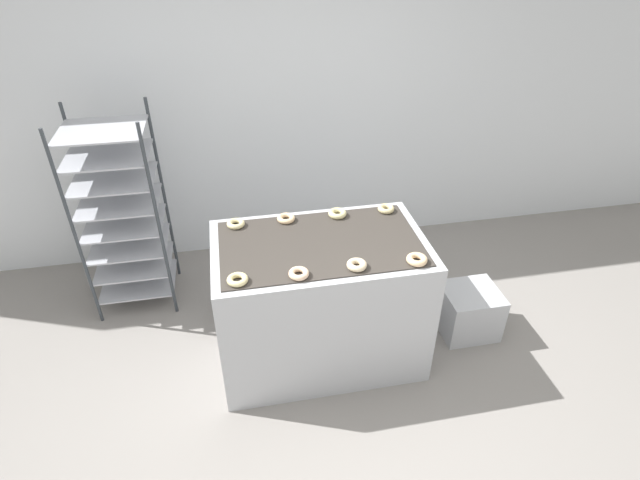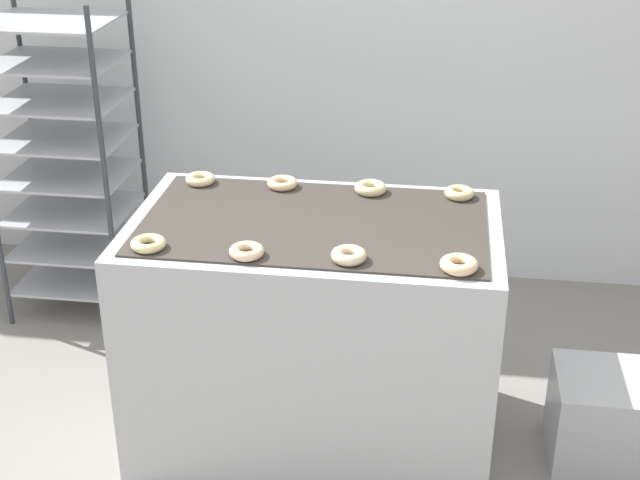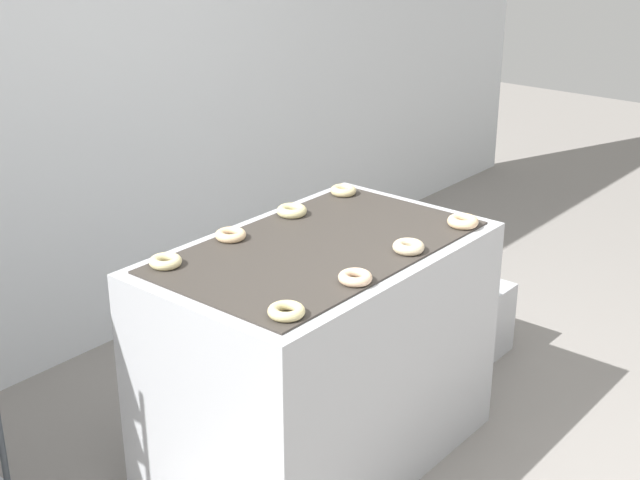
# 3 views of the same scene
# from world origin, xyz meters

# --- Properties ---
(wall_back) EXTENTS (8.00, 0.05, 2.80)m
(wall_back) POSITION_xyz_m (0.00, 2.12, 1.40)
(wall_back) COLOR silver
(wall_back) RESTS_ON ground_plane
(fryer_machine) EXTENTS (1.32, 0.81, 0.93)m
(fryer_machine) POSITION_xyz_m (0.00, 0.65, 0.46)
(fryer_machine) COLOR #B7BABF
(fryer_machine) RESTS_ON ground_plane
(baking_rack_cart) EXTENTS (0.58, 0.52, 1.53)m
(baking_rack_cart) POSITION_xyz_m (-1.30, 1.53, 0.78)
(baking_rack_cart) COLOR #33383D
(baking_rack_cart) RESTS_ON ground_plane
(glaze_bin) EXTENTS (0.40, 0.36, 0.36)m
(glaze_bin) POSITION_xyz_m (1.11, 0.66, 0.18)
(glaze_bin) COLOR #B7BABF
(glaze_bin) RESTS_ON ground_plane
(donut_near_left) EXTENTS (0.12, 0.12, 0.03)m
(donut_near_left) POSITION_xyz_m (-0.51, 0.36, 0.94)
(donut_near_left) COLOR beige
(donut_near_left) RESTS_ON fryer_machine
(donut_near_midleft) EXTENTS (0.12, 0.12, 0.03)m
(donut_near_midleft) POSITION_xyz_m (-0.18, 0.35, 0.94)
(donut_near_midleft) COLOR beige
(donut_near_midleft) RESTS_ON fryer_machine
(donut_near_midright) EXTENTS (0.12, 0.12, 0.04)m
(donut_near_midright) POSITION_xyz_m (0.16, 0.37, 0.94)
(donut_near_midright) COLOR beige
(donut_near_midright) RESTS_ON fryer_machine
(donut_near_right) EXTENTS (0.12, 0.12, 0.04)m
(donut_near_right) POSITION_xyz_m (0.51, 0.35, 0.94)
(donut_near_right) COLOR beige
(donut_near_right) RESTS_ON fryer_machine
(donut_far_left) EXTENTS (0.12, 0.12, 0.03)m
(donut_far_left) POSITION_xyz_m (-0.49, 0.95, 0.94)
(donut_far_left) COLOR beige
(donut_far_left) RESTS_ON fryer_machine
(donut_far_midleft) EXTENTS (0.12, 0.12, 0.03)m
(donut_far_midleft) POSITION_xyz_m (-0.17, 0.95, 0.94)
(donut_far_midleft) COLOR beige
(donut_far_midleft) RESTS_ON fryer_machine
(donut_far_midright) EXTENTS (0.12, 0.12, 0.04)m
(donut_far_midright) POSITION_xyz_m (0.17, 0.95, 0.94)
(donut_far_midright) COLOR beige
(donut_far_midright) RESTS_ON fryer_machine
(donut_far_right) EXTENTS (0.11, 0.11, 0.04)m
(donut_far_right) POSITION_xyz_m (0.51, 0.95, 0.94)
(donut_far_right) COLOR beige
(donut_far_right) RESTS_ON fryer_machine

